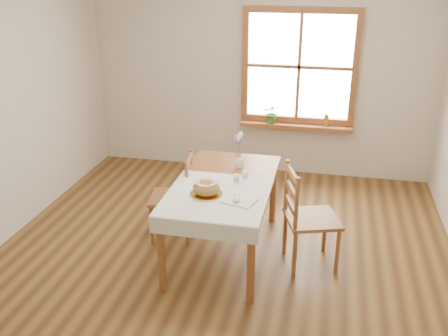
% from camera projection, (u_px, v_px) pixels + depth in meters
% --- Properties ---
extents(ground, '(5.00, 5.00, 0.00)m').
position_uv_depth(ground, '(217.00, 267.00, 4.73)').
color(ground, brown).
rests_on(ground, ground).
extents(room_walls, '(4.60, 5.10, 2.65)m').
position_uv_depth(room_walls, '(216.00, 91.00, 4.08)').
color(room_walls, beige).
rests_on(room_walls, ground).
extents(window, '(1.46, 0.08, 1.46)m').
position_uv_depth(window, '(299.00, 67.00, 6.30)').
color(window, '#985A2F').
rests_on(window, ground).
extents(window_sill, '(1.46, 0.20, 0.05)m').
position_uv_depth(window_sill, '(295.00, 126.00, 6.53)').
color(window_sill, '#985A2F').
rests_on(window_sill, ground).
extents(dining_table, '(0.90, 1.60, 0.75)m').
position_uv_depth(dining_table, '(224.00, 191.00, 4.75)').
color(dining_table, '#985A2F').
rests_on(dining_table, ground).
extents(table_linen, '(0.91, 0.99, 0.01)m').
position_uv_depth(table_linen, '(217.00, 196.00, 4.44)').
color(table_linen, silver).
rests_on(table_linen, dining_table).
extents(chair_left, '(0.50, 0.49, 0.91)m').
position_uv_depth(chair_left, '(171.00, 196.00, 5.12)').
color(chair_left, '#985A2F').
rests_on(chair_left, ground).
extents(chair_right, '(0.61, 0.60, 1.00)m').
position_uv_depth(chair_right, '(312.00, 217.00, 4.61)').
color(chair_right, '#985A2F').
rests_on(chair_right, ground).
extents(bread_plate, '(0.28, 0.28, 0.02)m').
position_uv_depth(bread_plate, '(206.00, 194.00, 4.44)').
color(bread_plate, silver).
rests_on(bread_plate, table_linen).
extents(bread_loaf, '(0.24, 0.24, 0.13)m').
position_uv_depth(bread_loaf, '(206.00, 187.00, 4.41)').
color(bread_loaf, '#A17139').
rests_on(bread_loaf, bread_plate).
extents(egg_napkin, '(0.33, 0.30, 0.01)m').
position_uv_depth(egg_napkin, '(240.00, 200.00, 4.33)').
color(egg_napkin, silver).
rests_on(egg_napkin, table_linen).
extents(eggs, '(0.25, 0.24, 0.05)m').
position_uv_depth(eggs, '(240.00, 197.00, 4.32)').
color(eggs, white).
rests_on(eggs, egg_napkin).
extents(salt_shaker, '(0.06, 0.06, 0.10)m').
position_uv_depth(salt_shaker, '(236.00, 178.00, 4.66)').
color(salt_shaker, silver).
rests_on(salt_shaker, table_linen).
extents(pepper_shaker, '(0.05, 0.05, 0.10)m').
position_uv_depth(pepper_shaker, '(245.00, 175.00, 4.73)').
color(pepper_shaker, silver).
rests_on(pepper_shaker, table_linen).
extents(flower_vase, '(0.09, 0.09, 0.09)m').
position_uv_depth(flower_vase, '(239.00, 163.00, 5.04)').
color(flower_vase, silver).
rests_on(flower_vase, dining_table).
extents(lavender_bouquet, '(0.15, 0.15, 0.28)m').
position_uv_depth(lavender_bouquet, '(240.00, 146.00, 4.97)').
color(lavender_bouquet, '#735698').
rests_on(lavender_bouquet, flower_vase).
extents(potted_plant, '(0.25, 0.27, 0.20)m').
position_uv_depth(potted_plant, '(272.00, 115.00, 6.55)').
color(potted_plant, '#376A2A').
rests_on(potted_plant, window_sill).
extents(amber_bottle, '(0.07, 0.07, 0.16)m').
position_uv_depth(amber_bottle, '(326.00, 120.00, 6.41)').
color(amber_bottle, '#AA6C1F').
rests_on(amber_bottle, window_sill).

